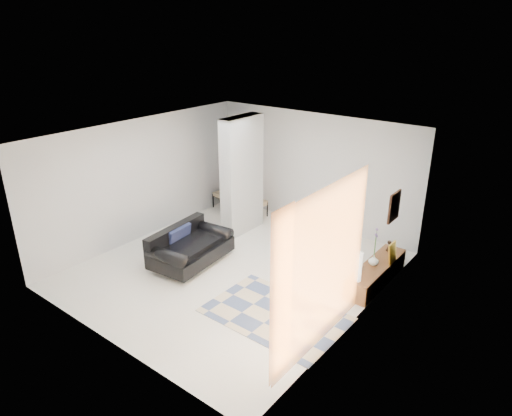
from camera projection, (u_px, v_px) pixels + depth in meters
The scene contains 17 objects.
floor at pixel (235, 269), 9.46m from camera, with size 6.00×6.00×0.00m, color white.
ceiling at pixel (232, 136), 8.41m from camera, with size 6.00×6.00×0.00m, color white.
wall_back at pixel (313, 170), 11.13m from camera, with size 6.00×6.00×0.00m, color silver.
wall_front at pixel (102, 266), 6.73m from camera, with size 6.00×6.00×0.00m, color silver.
wall_left at pixel (143, 179), 10.49m from camera, with size 6.00×6.00×0.00m, color silver.
wall_right at pixel (363, 245), 7.37m from camera, with size 6.00×6.00×0.00m, color silver.
partition_column at pixel (242, 176), 10.73m from camera, with size 0.35×1.20×2.80m, color #B2B8BA.
hallway_door at pixel (246, 170), 12.43m from camera, with size 0.85×0.06×2.04m, color silver.
curtain at pixel (323, 269), 6.55m from camera, with size 2.55×2.55×0.00m, color #F2903F.
wall_art at pixel (394, 207), 8.24m from camera, with size 0.04×0.45×0.55m, color black.
media_console at pixel (376, 273), 8.90m from camera, with size 0.45×1.88×0.80m.
loveseat at pixel (189, 247), 9.60m from camera, with size 1.19×1.84×0.76m.
daybed at pixel (240, 196), 12.21m from camera, with size 1.59×0.83×0.77m.
area_rug at pixel (275, 314), 7.97m from camera, with size 2.37×1.58×0.01m, color beige.
cylinder_lamp at pixel (359, 267), 8.15m from camera, with size 0.10×0.10×0.57m, color silver.
bronze_figurine at pixel (389, 246), 9.31m from camera, with size 0.11×0.11×0.23m, color black, non-canonical shape.
vase at pixel (374, 260), 8.77m from camera, with size 0.20×0.20×0.20m, color white.
Camera 1 is at (5.43, -6.28, 4.73)m, focal length 32.00 mm.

